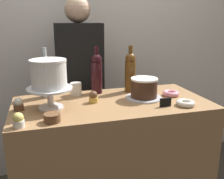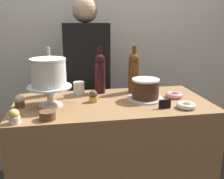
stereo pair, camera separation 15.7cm
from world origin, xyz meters
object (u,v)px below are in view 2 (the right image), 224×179
object	(u,v)px
white_layer_cake	(48,72)
coffee_cup_ceramic	(79,88)
wine_bottle_amber	(134,72)
donut_sugar	(186,106)
cupcake_chocolate	(93,97)
cookie_stack	(47,115)
wine_bottle_clear	(50,74)
price_sign_chalkboard	(165,104)
barista_figure	(87,92)
wine_bottle_dark_red	(100,73)
cupcake_lemon	(14,117)
donut_pink	(174,95)
chocolate_round_cake	(145,88)
cupcake_vanilla	(20,101)
cake_stand_pedestal	(50,92)

from	to	relation	value
white_layer_cake	coffee_cup_ceramic	size ratio (longest dim) A/B	2.40
wine_bottle_amber	donut_sugar	world-z (taller)	wine_bottle_amber
cupcake_chocolate	cookie_stack	bearing A→B (deg)	-137.14
wine_bottle_clear	price_sign_chalkboard	distance (m)	0.78
white_layer_cake	donut_sugar	xyz separation A→B (m)	(0.78, -0.17, -0.19)
cookie_stack	coffee_cup_ceramic	world-z (taller)	coffee_cup_ceramic
price_sign_chalkboard	coffee_cup_ceramic	world-z (taller)	coffee_cup_ceramic
wine_bottle_clear	barista_figure	distance (m)	0.49
wine_bottle_dark_red	wine_bottle_amber	distance (m)	0.24
cupcake_lemon	coffee_cup_ceramic	world-z (taller)	coffee_cup_ceramic
white_layer_cake	price_sign_chalkboard	xyz separation A→B (m)	(0.65, -0.15, -0.18)
white_layer_cake	cupcake_lemon	bearing A→B (deg)	-124.97
wine_bottle_amber	cookie_stack	distance (m)	0.72
donut_pink	coffee_cup_ceramic	world-z (taller)	coffee_cup_ceramic
chocolate_round_cake	price_sign_chalkboard	distance (m)	0.20
cupcake_chocolate	barista_figure	bearing A→B (deg)	89.88
cupcake_chocolate	price_sign_chalkboard	xyz separation A→B (m)	(0.39, -0.19, -0.01)
cookie_stack	white_layer_cake	bearing A→B (deg)	88.92
wine_bottle_dark_red	barista_figure	bearing A→B (deg)	100.77
wine_bottle_dark_red	cupcake_vanilla	size ratio (longest dim) A/B	4.38
donut_sugar	cupcake_chocolate	bearing A→B (deg)	157.91
coffee_cup_ceramic	wine_bottle_dark_red	bearing A→B (deg)	2.42
cupcake_lemon	donut_sugar	size ratio (longest dim) A/B	0.66
white_layer_cake	cupcake_vanilla	bearing A→B (deg)	173.64
cupcake_lemon	white_layer_cake	bearing A→B (deg)	55.03
cupcake_chocolate	coffee_cup_ceramic	size ratio (longest dim) A/B	0.87
wine_bottle_clear	cupcake_vanilla	world-z (taller)	wine_bottle_clear
donut_sugar	cookie_stack	xyz separation A→B (m)	(-0.78, -0.03, 0.01)
white_layer_cake	cake_stand_pedestal	bearing A→B (deg)	3.58
wine_bottle_clear	cookie_stack	world-z (taller)	wine_bottle_clear
donut_pink	cookie_stack	size ratio (longest dim) A/B	1.33
white_layer_cake	cupcake_chocolate	xyz separation A→B (m)	(0.26, 0.04, -0.17)
cupcake_lemon	cupcake_chocolate	world-z (taller)	same
cupcake_chocolate	barista_figure	distance (m)	0.55
white_layer_cake	cupcake_lemon	distance (m)	0.33
coffee_cup_ceramic	cookie_stack	bearing A→B (deg)	-112.84
cookie_stack	coffee_cup_ceramic	bearing A→B (deg)	67.16
white_layer_cake	wine_bottle_clear	world-z (taller)	wine_bottle_clear
wine_bottle_dark_red	coffee_cup_ceramic	distance (m)	0.18
cupcake_lemon	cookie_stack	bearing A→B (deg)	8.24
cupcake_chocolate	donut_pink	world-z (taller)	cupcake_chocolate
white_layer_cake	chocolate_round_cake	bearing A→B (deg)	2.64
wine_bottle_dark_red	donut_pink	bearing A→B (deg)	-22.98
white_layer_cake	cookie_stack	size ratio (longest dim) A/B	2.43
cupcake_lemon	cupcake_vanilla	distance (m)	0.25
wine_bottle_amber	cupcake_vanilla	distance (m)	0.77
cookie_stack	price_sign_chalkboard	size ratio (longest dim) A/B	1.20
wine_bottle_dark_red	donut_sugar	size ratio (longest dim) A/B	2.91
chocolate_round_cake	cupcake_vanilla	world-z (taller)	chocolate_round_cake
wine_bottle_dark_red	barista_figure	world-z (taller)	barista_figure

